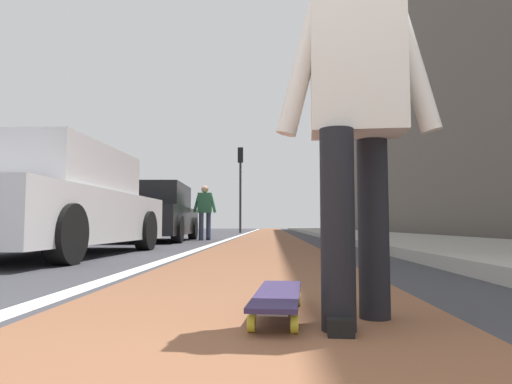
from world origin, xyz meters
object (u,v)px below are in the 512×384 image
object	(u,v)px
skater_person	(356,108)
traffic_light	(240,174)
parked_car_near	(51,204)
skateboard	(278,297)
pedestrian_distant	(205,209)
parked_car_mid	(155,214)

from	to	relation	value
skater_person	traffic_light	bearing A→B (deg)	5.36
skater_person	parked_car_near	distance (m)	5.35
skateboard	parked_car_near	xyz separation A→B (m)	(3.96, 3.07, 0.62)
skater_person	pedestrian_distant	distance (m)	10.69
parked_car_near	parked_car_mid	size ratio (longest dim) A/B	1.03
parked_car_near	parked_car_mid	world-z (taller)	parked_car_near
skater_person	pedestrian_distant	world-z (taller)	skater_person
skater_person	traffic_light	xyz separation A→B (m)	(21.76, 2.04, 2.20)
parked_car_mid	traffic_light	size ratio (longest dim) A/B	0.96
skateboard	traffic_light	world-z (taller)	traffic_light
skateboard	parked_car_mid	distance (m)	10.02
parked_car_near	traffic_light	size ratio (longest dim) A/B	1.00
skateboard	parked_car_mid	xyz separation A→B (m)	(9.51, 3.08, 0.62)
parked_car_near	skateboard	bearing A→B (deg)	-142.16
skater_person	parked_car_near	bearing A→B (deg)	39.79
traffic_light	pedestrian_distant	bearing A→B (deg)	179.01
skateboard	skater_person	bearing A→B (deg)	-113.29
parked_car_mid	traffic_light	distance (m)	12.42
parked_car_mid	pedestrian_distant	size ratio (longest dim) A/B	2.89
skater_person	parked_car_mid	world-z (taller)	skater_person
skateboard	parked_car_mid	size ratio (longest dim) A/B	0.19
parked_car_mid	skateboard	bearing A→B (deg)	-162.03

